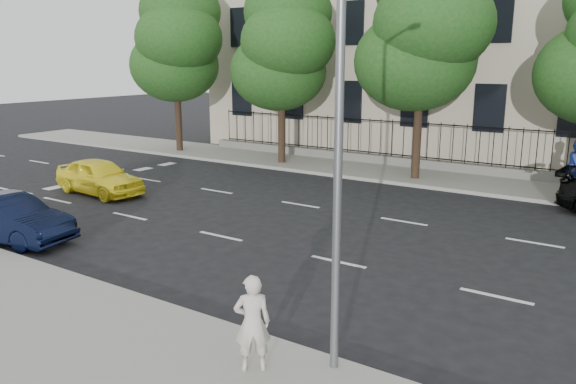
# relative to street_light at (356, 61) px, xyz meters

# --- Properties ---
(ground) EXTENTS (120.00, 120.00, 0.00)m
(ground) POSITION_rel_street_light_xyz_m (-2.50, 1.77, -5.15)
(ground) COLOR black
(ground) RESTS_ON ground
(near_sidewalk) EXTENTS (60.00, 4.00, 0.15)m
(near_sidewalk) POSITION_rel_street_light_xyz_m (-2.50, -2.23, -5.07)
(near_sidewalk) COLOR gray
(near_sidewalk) RESTS_ON ground
(far_sidewalk) EXTENTS (60.00, 4.00, 0.15)m
(far_sidewalk) POSITION_rel_street_light_xyz_m (-2.50, 15.77, -5.07)
(far_sidewalk) COLOR gray
(far_sidewalk) RESTS_ON ground
(lane_markings) EXTENTS (49.60, 4.62, 0.01)m
(lane_markings) POSITION_rel_street_light_xyz_m (-2.50, 6.52, -5.14)
(lane_markings) COLOR silver
(lane_markings) RESTS_ON ground
(crosswalk) EXTENTS (0.50, 12.10, 0.01)m
(crosswalk) POSITION_rel_street_light_xyz_m (-16.50, 6.37, -5.14)
(crosswalk) COLOR silver
(crosswalk) RESTS_ON ground
(iron_fence) EXTENTS (30.00, 0.50, 2.20)m
(iron_fence) POSITION_rel_street_light_xyz_m (-2.50, 17.47, -4.50)
(iron_fence) COLOR slate
(iron_fence) RESTS_ON far_sidewalk
(street_light) EXTENTS (0.25, 3.32, 8.05)m
(street_light) POSITION_rel_street_light_xyz_m (0.00, 0.00, 0.00)
(street_light) COLOR slate
(street_light) RESTS_ON near_sidewalk
(tree_a) EXTENTS (5.71, 5.31, 9.39)m
(tree_a) POSITION_rel_street_light_xyz_m (-18.46, 15.13, 0.98)
(tree_a) COLOR #382619
(tree_a) RESTS_ON far_sidewalk
(tree_b) EXTENTS (5.53, 5.12, 8.97)m
(tree_b) POSITION_rel_street_light_xyz_m (-11.46, 15.13, 0.69)
(tree_b) COLOR #382619
(tree_b) RESTS_ON far_sidewalk
(tree_c) EXTENTS (5.89, 5.50, 9.80)m
(tree_c) POSITION_rel_street_light_xyz_m (-4.46, 15.13, 1.26)
(tree_c) COLOR #382619
(tree_c) RESTS_ON far_sidewalk
(yellow_taxi) EXTENTS (4.21, 1.94, 1.40)m
(yellow_taxi) POSITION_rel_street_light_xyz_m (-14.03, 5.89, -4.45)
(yellow_taxi) COLOR yellow
(yellow_taxi) RESTS_ON ground
(navy_sedan) EXTENTS (4.24, 1.97, 1.34)m
(navy_sedan) POSITION_rel_street_light_xyz_m (-11.34, 0.57, -4.48)
(navy_sedan) COLOR black
(navy_sedan) RESTS_ON ground
(woman_near) EXTENTS (0.72, 0.69, 1.66)m
(woman_near) POSITION_rel_street_light_xyz_m (-1.08, -1.35, -4.17)
(woman_near) COLOR beige
(woman_near) RESTS_ON near_sidewalk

